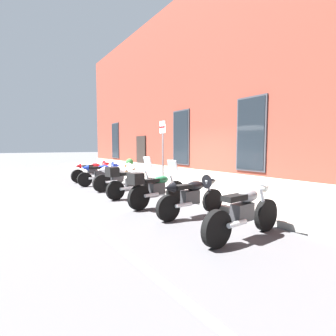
{
  "coord_description": "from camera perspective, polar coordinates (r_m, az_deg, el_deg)",
  "views": [
    {
      "loc": [
        7.82,
        -4.86,
        1.69
      ],
      "look_at": [
        0.16,
        0.22,
        0.92
      ],
      "focal_mm": 27.83,
      "sensor_mm": 36.0,
      "label": 1
    }
  ],
  "objects": [
    {
      "name": "ground_plane",
      "position": [
        9.36,
        -1.65,
        -5.63
      ],
      "size": [
        140.0,
        140.0,
        0.0
      ],
      "primitive_type": "plane",
      "color": "#424244"
    },
    {
      "name": "sidewalk",
      "position": [
        10.02,
        4.19,
        -4.54
      ],
      "size": [
        33.86,
        2.39,
        0.14
      ],
      "primitive_type": "cube",
      "color": "gray",
      "rests_on": "ground_plane"
    },
    {
      "name": "lane_stripe",
      "position": [
        8.17,
        -21.25,
        -7.46
      ],
      "size": [
        33.86,
        0.12,
        0.01
      ],
      "primitive_type": "cube",
      "color": "silver",
      "rests_on": "ground_plane"
    },
    {
      "name": "brick_pub_facade",
      "position": [
        13.21,
        19.75,
        15.63
      ],
      "size": [
        27.86,
        6.28,
        8.5
      ],
      "color": "maroon",
      "rests_on": "ground_plane"
    },
    {
      "name": "motorcycle_red_sport",
      "position": [
        13.09,
        -15.67,
        -0.42
      ],
      "size": [
        0.62,
        2.15,
        1.0
      ],
      "color": "black",
      "rests_on": "ground_plane"
    },
    {
      "name": "motorcycle_blue_sport",
      "position": [
        11.62,
        -14.0,
        -0.97
      ],
      "size": [
        0.62,
        2.04,
        1.02
      ],
      "color": "black",
      "rests_on": "ground_plane"
    },
    {
      "name": "motorcycle_white_sport",
      "position": [
        10.2,
        -10.47,
        -1.61
      ],
      "size": [
        0.62,
        2.04,
        1.05
      ],
      "color": "black",
      "rests_on": "ground_plane"
    },
    {
      "name": "motorcycle_silver_touring",
      "position": [
        8.59,
        -8.12,
        -2.84
      ],
      "size": [
        0.65,
        1.98,
        1.34
      ],
      "color": "black",
      "rests_on": "ground_plane"
    },
    {
      "name": "motorcycle_green_touring",
      "position": [
        7.28,
        -2.76,
        -4.33
      ],
      "size": [
        0.73,
        2.02,
        1.29
      ],
      "color": "black",
      "rests_on": "ground_plane"
    },
    {
      "name": "motorcycle_black_sport",
      "position": [
        6.35,
        5.81,
        -5.65
      ],
      "size": [
        0.62,
        2.01,
        0.99
      ],
      "color": "black",
      "rests_on": "ground_plane"
    },
    {
      "name": "motorcycle_grey_naked",
      "position": [
        5.02,
        16.44,
        -9.31
      ],
      "size": [
        0.62,
        2.1,
        0.97
      ],
      "color": "black",
      "rests_on": "ground_plane"
    },
    {
      "name": "parking_sign",
      "position": [
        9.79,
        -1.16,
        5.18
      ],
      "size": [
        0.36,
        0.07,
        2.52
      ],
      "color": "#4C4C51",
      "rests_on": "sidewalk"
    },
    {
      "name": "barrel_planter",
      "position": [
        14.25,
        -8.39,
        0.03
      ],
      "size": [
        0.58,
        0.58,
        0.9
      ],
      "color": "brown",
      "rests_on": "sidewalk"
    }
  ]
}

